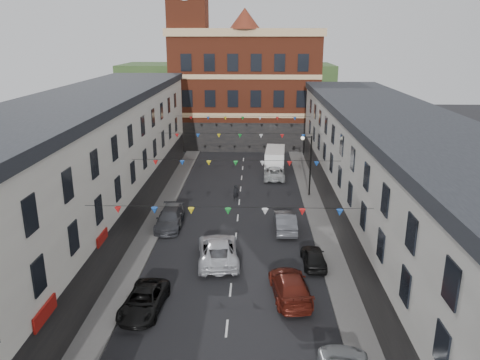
# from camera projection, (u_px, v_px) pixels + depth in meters

# --- Properties ---
(ground) EXTENTS (160.00, 160.00, 0.00)m
(ground) POSITION_uv_depth(u_px,v_px,m) (234.00, 260.00, 32.72)
(ground) COLOR black
(ground) RESTS_ON ground
(pavement_left) EXTENTS (1.80, 64.00, 0.15)m
(pavement_left) POSITION_uv_depth(u_px,v_px,m) (142.00, 246.00, 34.82)
(pavement_left) COLOR #605E5B
(pavement_left) RESTS_ON ground
(pavement_right) EXTENTS (1.80, 64.00, 0.15)m
(pavement_right) POSITION_uv_depth(u_px,v_px,m) (328.00, 248.00, 34.40)
(pavement_right) COLOR #605E5B
(pavement_right) RESTS_ON ground
(terrace_left) EXTENTS (8.40, 56.00, 10.70)m
(terrace_left) POSITION_uv_depth(u_px,v_px,m) (65.00, 182.00, 32.46)
(terrace_left) COLOR silver
(terrace_left) RESTS_ON ground
(terrace_right) EXTENTS (8.40, 56.00, 9.70)m
(terrace_right) POSITION_uv_depth(u_px,v_px,m) (406.00, 192.00, 31.89)
(terrace_right) COLOR silver
(terrace_right) RESTS_ON ground
(civic_building) EXTENTS (20.60, 13.30, 18.50)m
(civic_building) POSITION_uv_depth(u_px,v_px,m) (245.00, 87.00, 66.58)
(civic_building) COLOR maroon
(civic_building) RESTS_ON ground
(clock_tower) EXTENTS (5.60, 5.60, 30.00)m
(clock_tower) POSITION_uv_depth(u_px,v_px,m) (189.00, 37.00, 62.00)
(clock_tower) COLOR maroon
(clock_tower) RESTS_ON ground
(distant_hill) EXTENTS (40.00, 14.00, 10.00)m
(distant_hill) POSITION_uv_depth(u_px,v_px,m) (227.00, 90.00, 90.60)
(distant_hill) COLOR #2D4621
(distant_hill) RESTS_ON ground
(street_lamp) EXTENTS (1.10, 0.36, 6.00)m
(street_lamp) POSITION_uv_depth(u_px,v_px,m) (308.00, 158.00, 44.75)
(street_lamp) COLOR black
(street_lamp) RESTS_ON ground
(car_left_c) EXTENTS (2.46, 4.72, 1.27)m
(car_left_c) POSITION_uv_depth(u_px,v_px,m) (144.00, 301.00, 26.55)
(car_left_c) COLOR black
(car_left_c) RESTS_ON ground
(car_left_d) EXTENTS (2.08, 4.95, 1.43)m
(car_left_d) POSITION_uv_depth(u_px,v_px,m) (170.00, 219.00, 38.22)
(car_left_d) COLOR #3B3D43
(car_left_d) RESTS_ON ground
(car_left_e) EXTENTS (2.12, 4.54, 1.50)m
(car_left_e) POSITION_uv_depth(u_px,v_px,m) (172.00, 214.00, 39.26)
(car_left_e) COLOR gray
(car_left_e) RESTS_ON ground
(car_right_c) EXTENTS (2.64, 5.34, 1.49)m
(car_right_c) POSITION_uv_depth(u_px,v_px,m) (290.00, 286.00, 27.89)
(car_right_c) COLOR maroon
(car_right_c) RESTS_ON ground
(car_right_d) EXTENTS (1.59, 3.78, 1.28)m
(car_right_d) POSITION_uv_depth(u_px,v_px,m) (314.00, 257.00, 31.80)
(car_right_d) COLOR black
(car_right_d) RESTS_ON ground
(car_right_e) EXTENTS (1.73, 4.72, 1.55)m
(car_right_e) POSITION_uv_depth(u_px,v_px,m) (285.00, 221.00, 37.58)
(car_right_e) COLOR #4E5056
(car_right_e) RESTS_ON ground
(car_right_f) EXTENTS (2.41, 4.98, 1.37)m
(car_right_f) POSITION_uv_depth(u_px,v_px,m) (274.00, 172.00, 51.42)
(car_right_f) COLOR #B8BCBD
(car_right_f) RESTS_ON ground
(moving_car) EXTENTS (3.28, 6.10, 1.63)m
(moving_car) POSITION_uv_depth(u_px,v_px,m) (218.00, 250.00, 32.41)
(moving_car) COLOR silver
(moving_car) RESTS_ON ground
(white_van) EXTENTS (2.56, 5.71, 2.46)m
(white_van) POSITION_uv_depth(u_px,v_px,m) (275.00, 159.00, 54.68)
(white_van) COLOR white
(white_van) RESTS_ON ground
(pedestrian) EXTENTS (0.66, 0.53, 1.55)m
(pedestrian) POSITION_uv_depth(u_px,v_px,m) (236.00, 193.00, 44.34)
(pedestrian) COLOR black
(pedestrian) RESTS_ON ground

